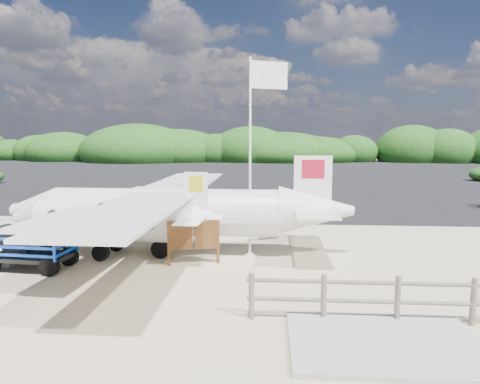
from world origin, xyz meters
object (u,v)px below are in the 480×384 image
(crew_a, at_px, (166,207))
(aircraft_large, at_px, (462,190))
(crew_b, at_px, (150,206))
(crew_c, at_px, (204,224))
(signboard, at_px, (194,264))
(aircraft_small, at_px, (158,176))
(flagpole, at_px, (250,257))
(baggage_cart, at_px, (32,269))

(crew_a, xyz_separation_m, aircraft_large, (18.32, 14.16, -0.88))
(crew_b, bearing_deg, crew_c, 131.21)
(signboard, height_order, aircraft_small, aircraft_small)
(flagpole, distance_m, aircraft_small, 30.34)
(flagpole, distance_m, crew_a, 5.85)
(crew_a, distance_m, aircraft_large, 23.17)
(crew_c, relative_size, aircraft_small, 0.21)
(flagpole, bearing_deg, aircraft_small, 110.42)
(flagpole, bearing_deg, crew_a, 131.12)
(aircraft_large, xyz_separation_m, aircraft_small, (-25.11, 9.92, 0.00))
(flagpole, relative_size, crew_a, 3.56)
(signboard, distance_m, crew_c, 2.46)
(signboard, distance_m, crew_b, 6.02)
(signboard, xyz_separation_m, crew_a, (-2.16, 5.30, 0.88))
(baggage_cart, relative_size, aircraft_large, 0.18)
(crew_a, xyz_separation_m, aircraft_small, (-6.79, 24.08, -0.88))
(signboard, height_order, crew_c, crew_c)
(baggage_cart, xyz_separation_m, crew_c, (4.58, 3.11, 0.77))
(crew_b, bearing_deg, baggage_cart, 70.66)
(aircraft_large, bearing_deg, signboard, 50.54)
(crew_a, relative_size, aircraft_large, 0.13)
(flagpole, bearing_deg, aircraft_large, 51.91)
(aircraft_large, bearing_deg, crew_b, 37.10)
(flagpole, xyz_separation_m, crew_a, (-3.80, 4.36, 0.88))
(baggage_cart, xyz_separation_m, flagpole, (6.28, 1.73, 0.00))
(crew_a, height_order, crew_b, crew_b)
(signboard, bearing_deg, aircraft_small, 92.26)
(crew_b, bearing_deg, signboard, 115.90)
(crew_b, height_order, aircraft_small, crew_b)
(flagpole, relative_size, signboard, 3.75)
(crew_a, distance_m, aircraft_small, 25.03)
(baggage_cart, distance_m, aircraft_large, 29.03)
(crew_c, xyz_separation_m, aircraft_small, (-8.88, 27.05, -0.77))
(crew_a, relative_size, crew_b, 0.94)
(crew_b, height_order, aircraft_large, aircraft_large)
(signboard, xyz_separation_m, aircraft_large, (16.16, 19.47, 0.00))
(crew_b, relative_size, crew_c, 1.21)
(crew_c, xyz_separation_m, aircraft_large, (16.22, 17.14, -0.77))
(aircraft_small, bearing_deg, crew_a, 109.43)
(baggage_cart, height_order, aircraft_small, aircraft_small)
(flagpole, bearing_deg, crew_c, 140.96)
(baggage_cart, bearing_deg, crew_a, 72.58)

